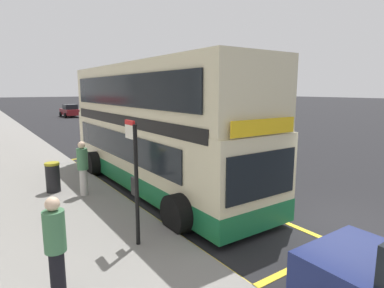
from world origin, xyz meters
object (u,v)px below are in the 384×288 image
(double_decker_bus, at_px, (155,131))
(pedestrian_waiting_near_sign, at_px, (83,166))
(parked_car_maroon_far, at_px, (70,111))
(litter_bin, at_px, (53,177))
(pedestrian_further_back, at_px, (55,245))
(parked_car_teal_behind, at_px, (113,119))
(bus_stop_sign, at_px, (135,173))

(double_decker_bus, xyz_separation_m, pedestrian_waiting_near_sign, (-2.57, 0.11, -0.95))
(parked_car_maroon_far, xyz_separation_m, litter_bin, (-8.50, -32.10, -0.15))
(double_decker_bus, distance_m, pedestrian_waiting_near_sign, 2.74)
(pedestrian_waiting_near_sign, bearing_deg, pedestrian_further_back, -110.21)
(pedestrian_further_back, bearing_deg, pedestrian_waiting_near_sign, 69.79)
(double_decker_bus, xyz_separation_m, parked_car_teal_behind, (5.49, 18.76, -1.26))
(pedestrian_waiting_near_sign, bearing_deg, bus_stop_sign, -89.78)
(bus_stop_sign, relative_size, parked_car_teal_behind, 0.65)
(parked_car_maroon_far, xyz_separation_m, parked_car_teal_behind, (0.31, -14.38, 0.00))
(pedestrian_waiting_near_sign, bearing_deg, parked_car_teal_behind, 66.64)
(bus_stop_sign, bearing_deg, litter_bin, 98.81)
(double_decker_bus, xyz_separation_m, pedestrian_further_back, (-4.44, -4.97, -0.96))
(double_decker_bus, height_order, parked_car_teal_behind, double_decker_bus)
(bus_stop_sign, xyz_separation_m, parked_car_maroon_far, (7.73, 37.02, -0.95))
(parked_car_maroon_far, bearing_deg, pedestrian_waiting_near_sign, 79.63)
(litter_bin, bearing_deg, double_decker_bus, -17.42)
(double_decker_bus, relative_size, pedestrian_further_back, 5.93)
(parked_car_teal_behind, xyz_separation_m, pedestrian_further_back, (-9.93, -23.73, 0.30))
(bus_stop_sign, relative_size, pedestrian_waiting_near_sign, 1.55)
(bus_stop_sign, relative_size, parked_car_maroon_far, 0.65)
(parked_car_teal_behind, height_order, pedestrian_waiting_near_sign, pedestrian_waiting_near_sign)
(litter_bin, bearing_deg, pedestrian_waiting_near_sign, -51.26)
(parked_car_maroon_far, relative_size, litter_bin, 4.18)
(double_decker_bus, relative_size, parked_car_maroon_far, 2.48)
(pedestrian_waiting_near_sign, xyz_separation_m, litter_bin, (-0.75, 0.93, -0.46))
(bus_stop_sign, xyz_separation_m, pedestrian_waiting_near_sign, (-0.02, 3.99, -0.64))
(parked_car_teal_behind, distance_m, pedestrian_further_back, 25.72)
(parked_car_teal_behind, relative_size, pedestrian_further_back, 2.39)
(bus_stop_sign, xyz_separation_m, parked_car_teal_behind, (8.04, 22.64, -0.95))
(pedestrian_waiting_near_sign, xyz_separation_m, pedestrian_further_back, (-1.87, -5.08, -0.01))
(parked_car_maroon_far, xyz_separation_m, pedestrian_waiting_near_sign, (-7.75, -33.03, 0.31))
(bus_stop_sign, bearing_deg, parked_car_teal_behind, 70.45)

